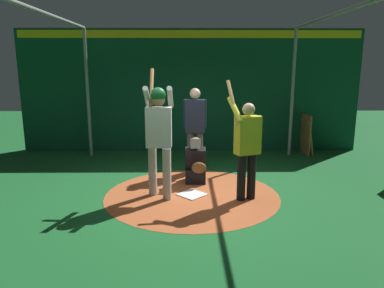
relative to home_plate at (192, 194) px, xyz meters
name	(u,v)px	position (x,y,z in m)	size (l,w,h in m)	color
ground_plane	(192,195)	(0.00, 0.00, -0.01)	(25.11, 25.11, 0.00)	#195B28
dirt_circle	(192,195)	(0.00, 0.00, -0.01)	(3.15, 3.15, 0.01)	#AD562D
home_plate	(192,194)	(0.00, 0.00, 0.00)	(0.42, 0.42, 0.01)	white
batter	(159,131)	(0.08, -0.58, 1.19)	(0.68, 0.49, 2.26)	#B3B3B7
catcher	(196,165)	(-0.72, 0.08, 0.35)	(0.58, 0.40, 0.93)	black
umpire	(195,125)	(-1.47, 0.08, 1.03)	(0.23, 0.49, 1.84)	#4C4C51
visitor	(247,145)	(0.21, 0.94, 0.97)	(0.54, 0.60, 2.06)	black
back_wall	(190,91)	(-3.63, 0.00, 1.63)	(0.23, 9.11, 3.26)	#0F472D
cage_frame	(192,67)	(0.00, 0.00, 2.27)	(6.15, 5.30, 3.25)	gray
bat_rack	(304,134)	(-3.39, 3.09, 0.48)	(1.18, 0.20, 1.05)	olive
baseball_0	(150,183)	(-0.56, -0.83, 0.03)	(0.07, 0.07, 0.07)	white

